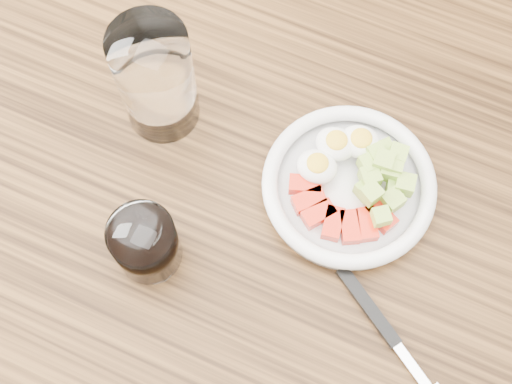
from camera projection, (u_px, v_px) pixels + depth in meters
ground at (258, 327)px, 1.54m from camera, size 4.00×4.00×0.00m
dining_table at (260, 237)px, 0.92m from camera, size 1.50×0.90×0.77m
bowl at (349, 183)px, 0.82m from camera, size 0.20×0.20×0.05m
fork at (384, 328)px, 0.77m from camera, size 0.19×0.13×0.01m
water_glass at (156, 79)px, 0.80m from camera, size 0.09×0.09×0.16m
coffee_glass at (146, 244)px, 0.77m from camera, size 0.07×0.07×0.08m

